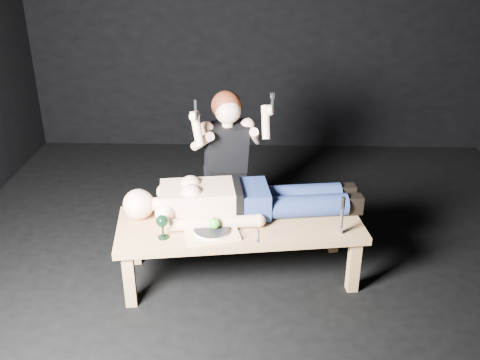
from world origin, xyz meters
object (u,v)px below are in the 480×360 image
Objects in this scene: goblet at (163,227)px; carving_knife at (342,216)px; kneeling_woman at (224,161)px; lying_man at (246,196)px; table at (240,249)px; serving_tray at (212,233)px.

carving_knife reaches higher than goblet.
goblet is 0.62× the size of carving_knife.
kneeling_woman is 4.64× the size of carving_knife.
kneeling_woman is at bearing 67.52° from goblet.
goblet is at bearing -154.12° from lying_man.
table is 6.22× the size of carving_knife.
serving_tray is (-0.18, -0.17, 0.24)m from table.
kneeling_woman is 3.60× the size of serving_tray.
kneeling_woman is (-0.18, 0.50, 0.04)m from lying_man.
lying_man is (0.04, 0.13, 0.36)m from table.
carving_knife is (0.87, 0.04, 0.13)m from serving_tray.
kneeling_woman is 0.82m from serving_tray.
goblet is (-0.54, -0.36, -0.05)m from lying_man.
lying_man reaches higher than carving_knife.
kneeling_woman reaches higher than goblet.
goblet is (-0.36, -0.86, -0.10)m from kneeling_woman.
lying_man is at bearing 53.96° from serving_tray.
serving_tray is 0.88m from carving_knife.
lying_man is 5.08× the size of serving_tray.
carving_knife reaches higher than serving_tray.
table is 1.34× the size of kneeling_woman.
lying_man is at bearing 33.88° from goblet.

